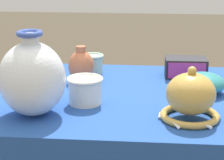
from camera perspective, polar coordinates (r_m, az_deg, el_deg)
The scene contains 8 objects.
display_table at distance 1.60m, azimuth 1.64°, elevation -4.77°, with size 1.16×0.80×0.77m.
vase_tall_bulbous at distance 1.39m, azimuth -10.39°, elevation 0.24°, with size 0.21×0.21×0.27m.
vase_dome_bell at distance 1.37m, azimuth 10.22°, elevation -2.34°, with size 0.20×0.19×0.17m.
mosaic_tile_box at distance 1.81m, azimuth 9.62°, elevation 1.63°, with size 0.17×0.11×0.08m.
jar_round_terracotta at distance 1.72m, azimuth -4.04°, elevation 1.84°, with size 0.10×0.10×0.14m.
bowl_shallow_teal at distance 1.62m, azimuth 11.88°, elevation -0.39°, with size 0.16×0.16×0.08m, color teal.
cup_wide_ivory at distance 1.49m, azimuth -3.53°, elevation -1.24°, with size 0.12×0.12×0.09m.
cup_wide_celadon at distance 1.83m, azimuth -2.49°, elevation 2.21°, with size 0.09×0.09×0.08m.
Camera 1 is at (0.08, -1.50, 1.30)m, focal length 70.00 mm.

